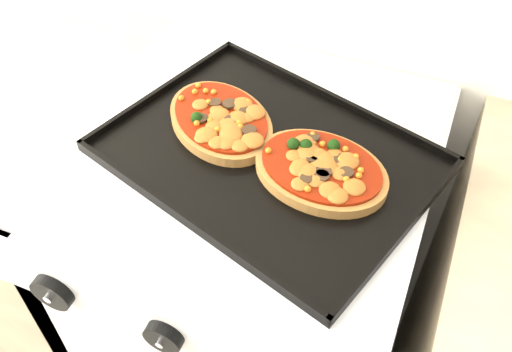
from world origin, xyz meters
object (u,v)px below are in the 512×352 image
at_px(pizza_right, 321,169).
at_px(baking_tray, 268,154).
at_px(stove, 251,292).
at_px(pizza_left, 221,119).

bearing_deg(pizza_right, baking_tray, 172.77).
bearing_deg(pizza_right, stove, 167.78).
xyz_separation_m(pizza_left, pizza_right, (0.19, -0.05, 0.00)).
xyz_separation_m(stove, pizza_right, (0.13, -0.03, 0.48)).
distance_m(stove, pizza_left, 0.48).
height_order(stove, baking_tray, baking_tray).
bearing_deg(baking_tray, stove, 174.56).
height_order(stove, pizza_right, pizza_right).
xyz_separation_m(stove, pizza_left, (-0.06, 0.02, 0.48)).
relative_size(stove, pizza_left, 4.30).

